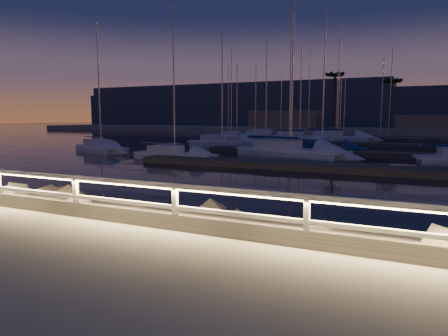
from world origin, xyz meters
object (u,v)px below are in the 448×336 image
(sailboat_j, at_px, (320,148))
(sailboat_m, at_px, (236,136))
(sailboat_f, at_px, (287,145))
(sailboat_i, at_px, (298,138))
(sailboat_e, at_px, (220,142))
(sailboat_a, at_px, (100,147))
(sailboat_g, at_px, (288,151))
(sailboat_b, at_px, (173,154))
(sailboat_k, at_px, (335,137))
(guard_rail, at_px, (136,192))
(sailboat_n, at_px, (264,135))

(sailboat_j, relative_size, sailboat_m, 1.17)
(sailboat_f, relative_size, sailboat_i, 1.08)
(sailboat_e, height_order, sailboat_m, sailboat_e)
(sailboat_a, relative_size, sailboat_g, 0.74)
(sailboat_b, bearing_deg, sailboat_k, 81.85)
(sailboat_e, height_order, sailboat_i, sailboat_e)
(guard_rail, distance_m, sailboat_i, 45.21)
(sailboat_b, height_order, sailboat_n, sailboat_n)
(sailboat_i, distance_m, sailboat_j, 17.74)
(sailboat_a, relative_size, sailboat_n, 0.80)
(sailboat_a, bearing_deg, sailboat_k, 80.81)
(sailboat_b, distance_m, sailboat_m, 28.95)
(guard_rail, relative_size, sailboat_e, 3.48)
(guard_rail, height_order, sailboat_j, sailboat_j)
(sailboat_f, relative_size, sailboat_g, 0.85)
(sailboat_f, xyz_separation_m, sailboat_j, (3.60, -2.24, -0.01))
(sailboat_i, bearing_deg, sailboat_n, 151.15)
(sailboat_b, distance_m, sailboat_j, 13.56)
(guard_rail, height_order, sailboat_a, sailboat_a)
(guard_rail, height_order, sailboat_f, sailboat_f)
(sailboat_a, height_order, sailboat_k, sailboat_k)
(sailboat_b, relative_size, sailboat_m, 1.04)
(guard_rail, bearing_deg, sailboat_a, 133.95)
(guard_rail, height_order, sailboat_i, sailboat_i)
(sailboat_a, xyz_separation_m, sailboat_e, (6.65, 11.22, 0.03))
(sailboat_g, bearing_deg, sailboat_e, 154.66)
(sailboat_j, bearing_deg, sailboat_n, 129.86)
(sailboat_b, height_order, sailboat_g, sailboat_g)
(sailboat_a, height_order, sailboat_e, sailboat_e)
(sailboat_b, bearing_deg, sailboat_f, 72.68)
(sailboat_e, bearing_deg, sailboat_n, 72.80)
(guard_rail, bearing_deg, sailboat_f, 99.48)
(sailboat_g, bearing_deg, sailboat_i, 116.15)
(sailboat_e, bearing_deg, sailboat_m, 86.58)
(guard_rail, bearing_deg, sailboat_j, 92.96)
(sailboat_f, distance_m, sailboat_m, 19.57)
(sailboat_e, bearing_deg, sailboat_a, -140.86)
(sailboat_f, relative_size, sailboat_k, 0.86)
(sailboat_f, bearing_deg, sailboat_g, -59.18)
(sailboat_k, relative_size, sailboat_n, 1.08)
(sailboat_k, distance_m, sailboat_n, 10.41)
(sailboat_g, xyz_separation_m, sailboat_i, (-4.66, 21.03, -0.02))
(sailboat_b, bearing_deg, sailboat_i, 89.30)
(sailboat_f, bearing_deg, sailboat_a, -131.57)
(sailboat_f, bearing_deg, sailboat_j, -17.71)
(sailboat_g, bearing_deg, sailboat_n, 127.02)
(guard_rail, height_order, sailboat_n, sailboat_n)
(guard_rail, distance_m, sailboat_n, 50.34)
(sailboat_f, xyz_separation_m, sailboat_k, (1.62, 17.44, 0.02))
(sailboat_m, bearing_deg, sailboat_n, 55.97)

